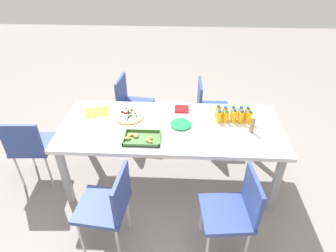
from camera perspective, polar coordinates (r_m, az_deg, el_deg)
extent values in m
plane|color=gray|center=(3.33, 0.49, -10.37)|extent=(12.00, 12.00, 0.00)
cube|color=silver|center=(2.86, 0.56, -0.26)|extent=(2.19, 0.89, 0.04)
cube|color=#99999E|center=(3.50, 17.68, -2.17)|extent=(0.06, 0.06, 0.70)
cube|color=#99999E|center=(3.55, -15.86, -1.22)|extent=(0.06, 0.06, 0.70)
cube|color=#99999E|center=(2.97, 20.59, -10.73)|extent=(0.06, 0.06, 0.70)
cube|color=#99999E|center=(3.03, -19.67, -9.42)|extent=(0.06, 0.06, 0.70)
cube|color=#33478C|center=(2.48, 11.39, -16.61)|extent=(0.44, 0.44, 0.04)
cube|color=#33478C|center=(2.39, 16.36, -13.28)|extent=(0.07, 0.38, 0.38)
cylinder|color=silver|center=(2.56, 7.76, -23.14)|extent=(0.02, 0.02, 0.41)
cylinder|color=silver|center=(2.74, 6.63, -17.49)|extent=(0.02, 0.02, 0.41)
cylinder|color=silver|center=(2.63, 15.20, -22.30)|extent=(0.02, 0.02, 0.41)
cylinder|color=silver|center=(2.80, 13.40, -16.88)|extent=(0.02, 0.02, 0.41)
cube|color=#33478C|center=(3.74, -6.29, 3.98)|extent=(0.44, 0.44, 0.04)
cube|color=#33478C|center=(3.70, -9.26, 6.71)|extent=(0.07, 0.38, 0.38)
cylinder|color=silver|center=(3.97, -3.26, 1.95)|extent=(0.02, 0.02, 0.41)
cylinder|color=silver|center=(3.71, -4.27, -0.71)|extent=(0.02, 0.02, 0.41)
cylinder|color=silver|center=(4.04, -7.70, 2.33)|extent=(0.02, 0.02, 0.41)
cylinder|color=silver|center=(3.79, -8.99, -0.26)|extent=(0.02, 0.02, 0.41)
cube|color=#33478C|center=(2.54, -12.96, -15.33)|extent=(0.44, 0.44, 0.04)
cube|color=#33478C|center=(2.34, -9.23, -13.12)|extent=(0.07, 0.38, 0.38)
cylinder|color=silver|center=(2.70, -16.85, -20.58)|extent=(0.02, 0.02, 0.41)
cylinder|color=silver|center=(2.86, -14.30, -15.52)|extent=(0.02, 0.02, 0.41)
cylinder|color=silver|center=(2.60, -9.93, -22.05)|extent=(0.02, 0.02, 0.41)
cylinder|color=silver|center=(2.78, -7.90, -16.65)|extent=(0.02, 0.02, 0.41)
cube|color=#33478C|center=(3.38, -25.06, -3.35)|extent=(0.42, 0.42, 0.04)
cube|color=#33478C|center=(3.15, -27.05, -2.70)|extent=(0.38, 0.05, 0.38)
cylinder|color=silver|center=(3.70, -25.54, -4.76)|extent=(0.02, 0.02, 0.41)
cylinder|color=silver|center=(3.58, -20.89, -4.91)|extent=(0.02, 0.02, 0.41)
cylinder|color=silver|center=(3.49, -27.39, -8.09)|extent=(0.02, 0.02, 0.41)
cylinder|color=silver|center=(3.36, -22.47, -8.39)|extent=(0.02, 0.02, 0.41)
cube|color=#33478C|center=(3.68, 9.00, 3.15)|extent=(0.41, 0.41, 0.04)
cube|color=#33478C|center=(3.57, 6.31, 5.82)|extent=(0.04, 0.38, 0.38)
cylinder|color=silver|center=(3.97, 10.76, 1.30)|extent=(0.02, 0.02, 0.41)
cylinder|color=silver|center=(3.71, 11.35, -1.44)|extent=(0.02, 0.02, 0.41)
cylinder|color=silver|center=(3.93, 6.15, 1.40)|extent=(0.02, 0.02, 0.41)
cylinder|color=silver|center=(3.67, 6.41, -1.36)|extent=(0.02, 0.02, 0.41)
cylinder|color=#F9AD14|center=(3.03, 15.42, 2.40)|extent=(0.06, 0.06, 0.12)
cylinder|color=blue|center=(3.00, 15.62, 3.50)|extent=(0.04, 0.04, 0.02)
cylinder|color=#F9AE14|center=(3.02, 14.14, 2.51)|extent=(0.06, 0.06, 0.12)
cylinder|color=blue|center=(2.99, 14.33, 3.63)|extent=(0.04, 0.04, 0.02)
cylinder|color=#F9AF14|center=(3.00, 12.75, 2.53)|extent=(0.06, 0.06, 0.13)
cylinder|color=blue|center=(2.97, 12.93, 3.68)|extent=(0.04, 0.04, 0.02)
cylinder|color=#FAAB14|center=(2.99, 11.21, 2.55)|extent=(0.06, 0.06, 0.12)
cylinder|color=blue|center=(2.96, 11.35, 3.64)|extent=(0.04, 0.04, 0.02)
cylinder|color=#FAAE14|center=(2.98, 9.86, 2.71)|extent=(0.06, 0.06, 0.13)
cylinder|color=blue|center=(2.94, 10.00, 3.91)|extent=(0.04, 0.04, 0.02)
cylinder|color=#F9AF14|center=(2.97, 15.80, 1.63)|extent=(0.06, 0.06, 0.13)
cylinder|color=blue|center=(2.93, 16.02, 2.79)|extent=(0.04, 0.04, 0.02)
cylinder|color=#FAAC14|center=(2.95, 14.29, 1.71)|extent=(0.06, 0.06, 0.13)
cylinder|color=blue|center=(2.92, 14.49, 2.89)|extent=(0.04, 0.04, 0.02)
cylinder|color=#F9AD14|center=(2.94, 12.94, 1.87)|extent=(0.06, 0.06, 0.13)
cylinder|color=blue|center=(2.91, 13.13, 3.09)|extent=(0.04, 0.04, 0.02)
cylinder|color=#FAAF14|center=(2.93, 11.45, 1.74)|extent=(0.05, 0.05, 0.12)
cylinder|color=blue|center=(2.90, 11.60, 2.84)|extent=(0.03, 0.03, 0.02)
cylinder|color=#FAAD14|center=(2.91, 10.07, 1.79)|extent=(0.06, 0.06, 0.12)
cylinder|color=blue|center=(2.88, 10.21, 2.95)|extent=(0.04, 0.04, 0.02)
cylinder|color=tan|center=(3.00, -7.72, 1.95)|extent=(0.31, 0.31, 0.02)
cylinder|color=white|center=(3.00, -7.74, 2.14)|extent=(0.28, 0.28, 0.01)
sphere|color=red|center=(3.05, -7.98, 2.92)|extent=(0.02, 0.02, 0.02)
sphere|color=#1E1947|center=(3.00, -6.57, 2.49)|extent=(0.02, 0.02, 0.02)
sphere|color=red|center=(3.06, -7.21, 3.23)|extent=(0.03, 0.03, 0.03)
sphere|color=red|center=(3.02, -8.68, 2.60)|extent=(0.02, 0.02, 0.02)
sphere|color=#66B238|center=(3.02, -8.09, 2.69)|extent=(0.02, 0.02, 0.02)
sphere|color=red|center=(3.01, -8.17, 2.55)|extent=(0.03, 0.03, 0.03)
sphere|color=#1E1947|center=(3.02, -7.84, 2.67)|extent=(0.03, 0.03, 0.03)
sphere|color=#66B238|center=(3.02, -8.11, 2.67)|extent=(0.02, 0.02, 0.02)
sphere|color=#1E1947|center=(2.94, -7.89, 1.74)|extent=(0.03, 0.03, 0.03)
sphere|color=red|center=(2.91, -8.05, 1.23)|extent=(0.02, 0.02, 0.02)
sphere|color=#66B238|center=(2.94, -6.24, 1.74)|extent=(0.02, 0.02, 0.02)
sphere|color=#66B238|center=(2.97, -7.26, 2.12)|extent=(0.03, 0.03, 0.03)
sphere|color=red|center=(3.00, -6.43, 2.53)|extent=(0.02, 0.02, 0.02)
sphere|color=#66B238|center=(3.05, -7.92, 3.06)|extent=(0.02, 0.02, 0.02)
sphere|color=#1E1947|center=(3.10, -8.27, 3.46)|extent=(0.02, 0.02, 0.02)
sphere|color=#1E1947|center=(2.98, -8.96, 1.99)|extent=(0.02, 0.02, 0.02)
sphere|color=#1E1947|center=(3.04, -9.11, 2.80)|extent=(0.03, 0.03, 0.03)
sphere|color=#66B238|center=(3.02, -7.39, 2.69)|extent=(0.03, 0.03, 0.03)
sphere|color=#66B238|center=(2.97, -7.68, 2.06)|extent=(0.03, 0.03, 0.03)
sphere|color=#1E1947|center=(2.95, -6.28, 1.96)|extent=(0.03, 0.03, 0.03)
cube|color=#477238|center=(2.68, -5.14, -2.59)|extent=(0.34, 0.23, 0.01)
cube|color=#477238|center=(2.76, -4.88, -0.97)|extent=(0.34, 0.01, 0.03)
cube|color=#477238|center=(2.59, -5.46, -3.83)|extent=(0.34, 0.01, 0.03)
cube|color=#477238|center=(2.65, -1.61, -2.47)|extent=(0.01, 0.23, 0.03)
cube|color=#477238|center=(2.70, -8.64, -2.24)|extent=(0.01, 0.23, 0.03)
ellipsoid|color=tan|center=(2.72, -7.35, -1.67)|extent=(0.04, 0.03, 0.02)
ellipsoid|color=tan|center=(2.69, -6.37, -2.08)|extent=(0.04, 0.03, 0.02)
ellipsoid|color=tan|center=(2.71, -7.75, -1.92)|extent=(0.04, 0.03, 0.02)
ellipsoid|color=tan|center=(2.67, -8.21, -2.45)|extent=(0.05, 0.03, 0.03)
ellipsoid|color=tan|center=(2.68, -7.88, -2.43)|extent=(0.04, 0.03, 0.02)
ellipsoid|color=tan|center=(2.63, -3.93, -2.81)|extent=(0.05, 0.03, 0.03)
ellipsoid|color=tan|center=(2.70, -6.45, -1.85)|extent=(0.05, 0.04, 0.03)
ellipsoid|color=tan|center=(2.66, -3.51, -2.41)|extent=(0.04, 0.03, 0.02)
ellipsoid|color=tan|center=(2.68, -7.69, -2.38)|extent=(0.04, 0.03, 0.02)
ellipsoid|color=tan|center=(2.61, -3.51, -3.16)|extent=(0.04, 0.03, 0.02)
cylinder|color=#1E8C4C|center=(2.86, 2.56, 0.19)|extent=(0.21, 0.21, 0.00)
cylinder|color=#1E8C4C|center=(2.85, 2.56, 0.28)|extent=(0.21, 0.21, 0.00)
cylinder|color=#1E8C4C|center=(2.85, 2.57, 0.36)|extent=(0.21, 0.21, 0.00)
cylinder|color=#1E8C4C|center=(2.85, 2.57, 0.44)|extent=(0.21, 0.21, 0.00)
cube|color=red|center=(3.10, 2.72, 3.40)|extent=(0.15, 0.15, 0.02)
cylinder|color=#9E7A56|center=(2.84, 16.37, 0.24)|extent=(0.04, 0.04, 0.16)
cube|color=yellow|center=(3.15, -13.87, 2.69)|extent=(0.31, 0.26, 0.01)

